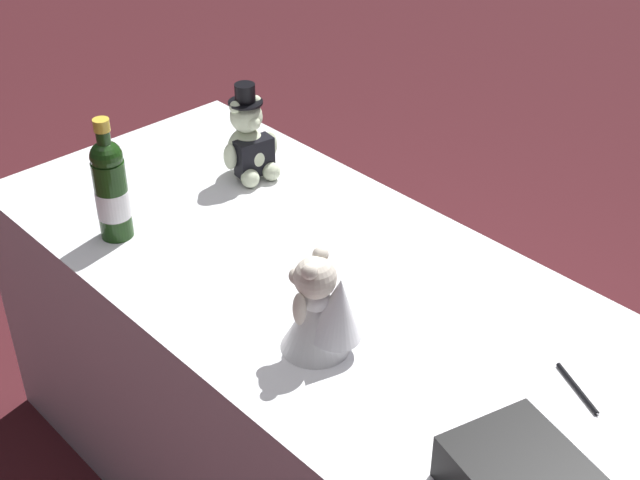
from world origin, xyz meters
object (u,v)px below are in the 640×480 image
(teddy_bear_bride, at_px, (322,309))
(champagne_bottle, at_px, (111,188))
(signing_pen, at_px, (578,390))
(teddy_bear_groom, at_px, (249,143))

(teddy_bear_bride, bearing_deg, champagne_bottle, 6.78)
(champagne_bottle, distance_m, signing_pen, 1.19)
(signing_pen, bearing_deg, teddy_bear_bride, 32.27)
(teddy_bear_bride, bearing_deg, signing_pen, -147.73)
(teddy_bear_groom, relative_size, signing_pen, 1.89)
(teddy_bear_groom, height_order, champagne_bottle, champagne_bottle)
(teddy_bear_groom, distance_m, signing_pen, 1.14)
(champagne_bottle, bearing_deg, signing_pen, -162.02)
(champagne_bottle, relative_size, signing_pen, 2.24)
(teddy_bear_groom, xyz_separation_m, champagne_bottle, (-0.01, 0.44, 0.04))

